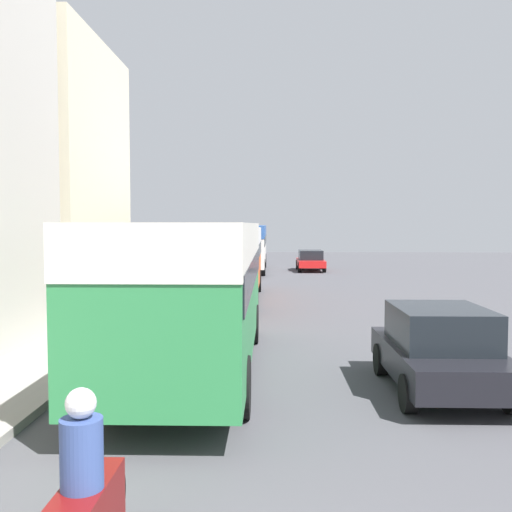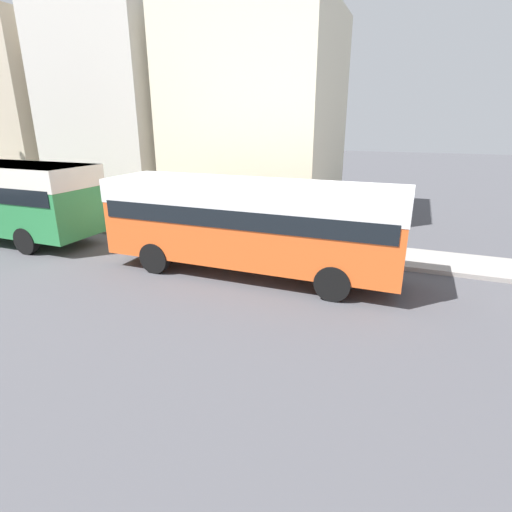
# 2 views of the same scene
# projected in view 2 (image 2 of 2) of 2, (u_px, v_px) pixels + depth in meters

# --- Properties ---
(building_corner) EXTENTS (6.84, 9.37, 10.00)m
(building_corner) POSITION_uv_depth(u_px,v_px,m) (13.00, 115.00, 24.76)
(building_corner) COLOR #BCAD93
(building_corner) RESTS_ON ground_plane
(building_midblock) EXTENTS (5.94, 6.30, 11.00)m
(building_midblock) POSITION_uv_depth(u_px,v_px,m) (122.00, 105.00, 21.13)
(building_midblock) COLOR beige
(building_midblock) RESTS_ON ground_plane
(building_far_terrace) EXTENTS (6.98, 7.21, 9.53)m
(building_far_terrace) POSITION_uv_depth(u_px,v_px,m) (258.00, 119.00, 19.18)
(building_far_terrace) COLOR beige
(building_far_terrace) RESTS_ON ground_plane
(bus_following) EXTENTS (2.51, 9.30, 2.93)m
(bus_following) POSITION_uv_depth(u_px,v_px,m) (250.00, 215.00, 12.34)
(bus_following) COLOR #EA5B23
(bus_following) RESTS_ON ground_plane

